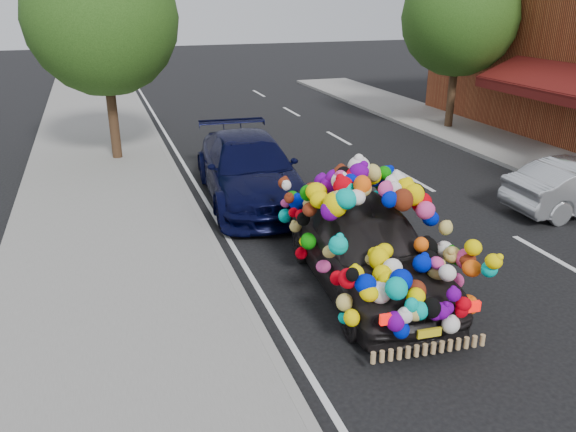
{
  "coord_description": "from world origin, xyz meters",
  "views": [
    {
      "loc": [
        -4.22,
        -7.48,
        4.63
      ],
      "look_at": [
        -1.34,
        0.95,
        1.11
      ],
      "focal_mm": 35.0,
      "sensor_mm": 36.0,
      "label": 1
    }
  ],
  "objects": [
    {
      "name": "sidewalk",
      "position": [
        -4.3,
        0.0,
        0.06
      ],
      "size": [
        4.0,
        60.0,
        0.12
      ],
      "primitive_type": "cube",
      "color": "gray",
      "rests_on": "ground"
    },
    {
      "name": "tree_near_sidewalk",
      "position": [
        -3.8,
        9.5,
        4.02
      ],
      "size": [
        4.2,
        4.2,
        6.13
      ],
      "color": "#332114",
      "rests_on": "ground"
    },
    {
      "name": "kerb",
      "position": [
        -2.35,
        0.0,
        0.07
      ],
      "size": [
        0.15,
        60.0,
        0.13
      ],
      "primitive_type": "cube",
      "color": "gray",
      "rests_on": "ground"
    },
    {
      "name": "lane_markings",
      "position": [
        3.6,
        0.0,
        0.01
      ],
      "size": [
        6.0,
        50.0,
        0.01
      ],
      "primitive_type": null,
      "color": "silver",
      "rests_on": "ground"
    },
    {
      "name": "ground",
      "position": [
        0.0,
        0.0,
        0.0
      ],
      "size": [
        100.0,
        100.0,
        0.0
      ],
      "primitive_type": "plane",
      "color": "black",
      "rests_on": "ground"
    },
    {
      "name": "tree_far_b",
      "position": [
        8.0,
        10.0,
        3.89
      ],
      "size": [
        4.0,
        4.0,
        5.9
      ],
      "color": "#332114",
      "rests_on": "ground"
    },
    {
      "name": "plush_art_car",
      "position": [
        -0.26,
        0.1,
        1.1
      ],
      "size": [
        2.47,
        4.75,
        2.15
      ],
      "rotation": [
        0.0,
        0.0,
        -0.07
      ],
      "color": "black",
      "rests_on": "ground"
    },
    {
      "name": "navy_sedan",
      "position": [
        -0.95,
        4.96,
        0.76
      ],
      "size": [
        2.49,
        5.35,
        1.51
      ],
      "primitive_type": "imported",
      "rotation": [
        0.0,
        0.0,
        -0.07
      ],
      "color": "black",
      "rests_on": "ground"
    }
  ]
}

